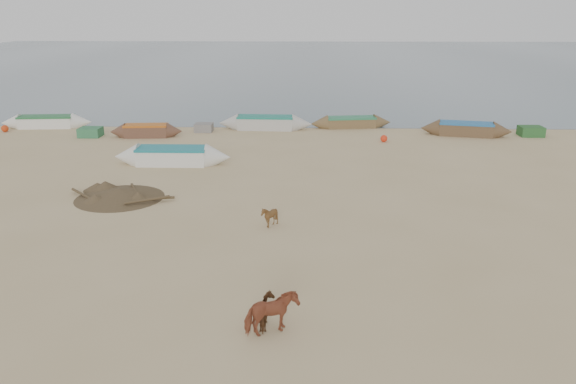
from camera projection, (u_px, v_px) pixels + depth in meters
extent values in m
plane|color=tan|center=(284.00, 256.00, 19.04)|extent=(140.00, 140.00, 0.00)
plane|color=slate|center=(302.00, 59.00, 97.03)|extent=(160.00, 160.00, 0.00)
imported|color=#974D31|center=(271.00, 314.00, 14.29)|extent=(1.51, 1.18, 1.16)
imported|color=brown|center=(269.00, 216.00, 21.50)|extent=(0.92, 0.86, 0.86)
imported|color=#57341C|center=(268.00, 312.00, 14.68)|extent=(1.00, 1.06, 0.83)
cone|color=brown|center=(119.00, 193.00, 24.90)|extent=(4.80, 4.80, 0.43)
cube|color=#327047|center=(90.00, 132.00, 37.10)|extent=(1.40, 1.20, 0.60)
sphere|color=red|center=(384.00, 139.00, 35.61)|extent=(0.44, 0.44, 0.44)
cube|color=slate|center=(204.00, 128.00, 38.66)|extent=(1.20, 1.10, 0.56)
cube|color=#295D2A|center=(531.00, 131.00, 37.27)|extent=(1.50, 1.20, 0.64)
sphere|color=red|center=(5.00, 129.00, 38.54)|extent=(0.48, 0.48, 0.48)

